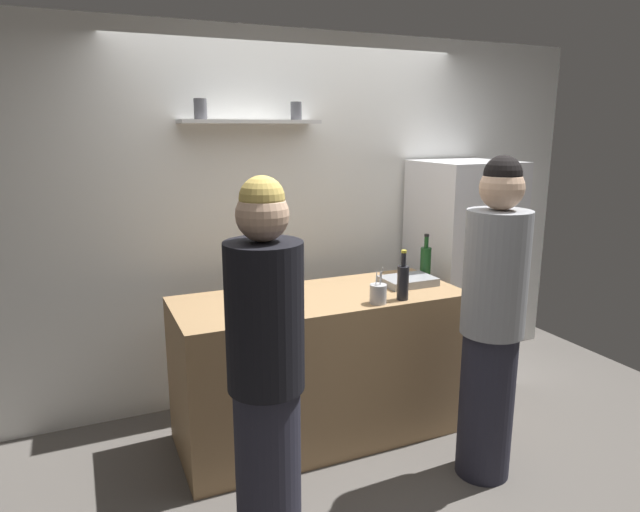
{
  "coord_description": "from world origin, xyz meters",
  "views": [
    {
      "loc": [
        -1.45,
        -2.52,
        1.95
      ],
      "look_at": [
        -0.12,
        0.49,
        1.18
      ],
      "focal_mm": 31.34,
      "sensor_mm": 36.0,
      "label": 1
    }
  ],
  "objects_px": {
    "wine_bottle_dark_glass": "(403,281)",
    "person_blonde": "(266,377)",
    "wine_bottle_pale_glass": "(275,272)",
    "utensil_holder": "(378,294)",
    "refrigerator": "(461,273)",
    "water_bottle_plastic": "(268,292)",
    "baking_pan": "(408,281)",
    "person_grey_hoodie": "(492,323)",
    "wine_bottle_green_glass": "(426,261)"
  },
  "relations": [
    {
      "from": "refrigerator",
      "to": "wine_bottle_pale_glass",
      "type": "bearing_deg",
      "value": -175.61
    },
    {
      "from": "refrigerator",
      "to": "wine_bottle_green_glass",
      "type": "distance_m",
      "value": 0.6
    },
    {
      "from": "baking_pan",
      "to": "water_bottle_plastic",
      "type": "relative_size",
      "value": 1.68
    },
    {
      "from": "water_bottle_plastic",
      "to": "refrigerator",
      "type": "bearing_deg",
      "value": 14.57
    },
    {
      "from": "wine_bottle_dark_glass",
      "to": "person_blonde",
      "type": "distance_m",
      "value": 1.21
    },
    {
      "from": "refrigerator",
      "to": "baking_pan",
      "type": "height_order",
      "value": "refrigerator"
    },
    {
      "from": "refrigerator",
      "to": "wine_bottle_dark_glass",
      "type": "relative_size",
      "value": 5.6
    },
    {
      "from": "baking_pan",
      "to": "person_blonde",
      "type": "relative_size",
      "value": 0.19
    },
    {
      "from": "wine_bottle_dark_glass",
      "to": "baking_pan",
      "type": "bearing_deg",
      "value": 52.08
    },
    {
      "from": "baking_pan",
      "to": "utensil_holder",
      "type": "height_order",
      "value": "utensil_holder"
    },
    {
      "from": "water_bottle_plastic",
      "to": "person_grey_hoodie",
      "type": "xyz_separation_m",
      "value": [
        1.05,
        -0.68,
        -0.12
      ]
    },
    {
      "from": "utensil_holder",
      "to": "refrigerator",
      "type": "bearing_deg",
      "value": 30.24
    },
    {
      "from": "wine_bottle_pale_glass",
      "to": "person_blonde",
      "type": "bearing_deg",
      "value": -111.29
    },
    {
      "from": "refrigerator",
      "to": "person_blonde",
      "type": "bearing_deg",
      "value": -148.63
    },
    {
      "from": "utensil_holder",
      "to": "water_bottle_plastic",
      "type": "distance_m",
      "value": 0.64
    },
    {
      "from": "wine_bottle_dark_glass",
      "to": "person_blonde",
      "type": "height_order",
      "value": "person_blonde"
    },
    {
      "from": "wine_bottle_pale_glass",
      "to": "water_bottle_plastic",
      "type": "xyz_separation_m",
      "value": [
        -0.16,
        -0.32,
        -0.03
      ]
    },
    {
      "from": "person_grey_hoodie",
      "to": "person_blonde",
      "type": "relative_size",
      "value": 1.03
    },
    {
      "from": "wine_bottle_dark_glass",
      "to": "person_blonde",
      "type": "relative_size",
      "value": 0.17
    },
    {
      "from": "wine_bottle_pale_glass",
      "to": "wine_bottle_dark_glass",
      "type": "xyz_separation_m",
      "value": [
        0.63,
        -0.51,
        -0.0
      ]
    },
    {
      "from": "wine_bottle_green_glass",
      "to": "water_bottle_plastic",
      "type": "bearing_deg",
      "value": -170.94
    },
    {
      "from": "wine_bottle_pale_glass",
      "to": "wine_bottle_green_glass",
      "type": "relative_size",
      "value": 1.05
    },
    {
      "from": "wine_bottle_pale_glass",
      "to": "wine_bottle_dark_glass",
      "type": "height_order",
      "value": "wine_bottle_pale_glass"
    },
    {
      "from": "wine_bottle_green_glass",
      "to": "water_bottle_plastic",
      "type": "distance_m",
      "value": 1.22
    },
    {
      "from": "wine_bottle_green_glass",
      "to": "person_blonde",
      "type": "distance_m",
      "value": 1.76
    },
    {
      "from": "baking_pan",
      "to": "water_bottle_plastic",
      "type": "distance_m",
      "value": 1.0
    },
    {
      "from": "person_grey_hoodie",
      "to": "baking_pan",
      "type": "bearing_deg",
      "value": 18.79
    },
    {
      "from": "refrigerator",
      "to": "person_grey_hoodie",
      "type": "relative_size",
      "value": 0.94
    },
    {
      "from": "person_blonde",
      "to": "wine_bottle_pale_glass",
      "type": "bearing_deg",
      "value": 100.44
    },
    {
      "from": "baking_pan",
      "to": "utensil_holder",
      "type": "xyz_separation_m",
      "value": [
        -0.38,
        -0.27,
        0.03
      ]
    },
    {
      "from": "person_grey_hoodie",
      "to": "wine_bottle_green_glass",
      "type": "bearing_deg",
      "value": 4.5
    },
    {
      "from": "wine_bottle_pale_glass",
      "to": "person_blonde",
      "type": "relative_size",
      "value": 0.18
    },
    {
      "from": "refrigerator",
      "to": "wine_bottle_green_glass",
      "type": "xyz_separation_m",
      "value": [
        -0.5,
        -0.25,
        0.2
      ]
    },
    {
      "from": "utensil_holder",
      "to": "person_grey_hoodie",
      "type": "distance_m",
      "value": 0.66
    },
    {
      "from": "refrigerator",
      "to": "wine_bottle_pale_glass",
      "type": "height_order",
      "value": "refrigerator"
    },
    {
      "from": "baking_pan",
      "to": "person_blonde",
      "type": "height_order",
      "value": "person_blonde"
    },
    {
      "from": "refrigerator",
      "to": "wine_bottle_dark_glass",
      "type": "distance_m",
      "value": 1.13
    },
    {
      "from": "baking_pan",
      "to": "utensil_holder",
      "type": "distance_m",
      "value": 0.47
    },
    {
      "from": "baking_pan",
      "to": "wine_bottle_dark_glass",
      "type": "distance_m",
      "value": 0.35
    },
    {
      "from": "water_bottle_plastic",
      "to": "utensil_holder",
      "type": "bearing_deg",
      "value": -17.44
    },
    {
      "from": "wine_bottle_green_glass",
      "to": "person_blonde",
      "type": "relative_size",
      "value": 0.17
    },
    {
      "from": "water_bottle_plastic",
      "to": "person_grey_hoodie",
      "type": "relative_size",
      "value": 0.11
    },
    {
      "from": "person_grey_hoodie",
      "to": "wine_bottle_pale_glass",
      "type": "bearing_deg",
      "value": 56.27
    },
    {
      "from": "utensil_holder",
      "to": "wine_bottle_green_glass",
      "type": "relative_size",
      "value": 0.73
    },
    {
      "from": "person_blonde",
      "to": "utensil_holder",
      "type": "bearing_deg",
      "value": 64.46
    },
    {
      "from": "wine_bottle_green_glass",
      "to": "person_blonde",
      "type": "height_order",
      "value": "person_blonde"
    },
    {
      "from": "utensil_holder",
      "to": "wine_bottle_green_glass",
      "type": "xyz_separation_m",
      "value": [
        0.59,
        0.38,
        0.06
      ]
    },
    {
      "from": "wine_bottle_green_glass",
      "to": "person_grey_hoodie",
      "type": "relative_size",
      "value": 0.17
    },
    {
      "from": "wine_bottle_pale_glass",
      "to": "water_bottle_plastic",
      "type": "distance_m",
      "value": 0.36
    },
    {
      "from": "person_grey_hoodie",
      "to": "person_blonde",
      "type": "height_order",
      "value": "person_grey_hoodie"
    }
  ]
}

